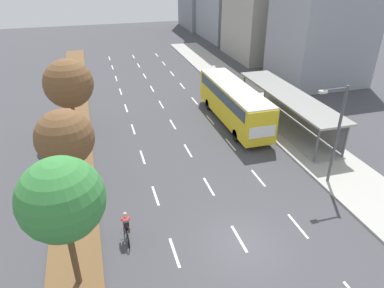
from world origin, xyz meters
name	(u,v)px	position (x,y,z in m)	size (l,w,h in m)	color
ground_plane	(243,245)	(0.00, 0.00, 0.00)	(140.00, 140.00, 0.00)	#424247
median_strip	(75,114)	(-8.30, 20.00, 0.06)	(2.60, 52.00, 0.12)	brown
sidewalk_right	(247,96)	(9.25, 20.00, 0.07)	(4.50, 52.00, 0.15)	#ADAAA3
lane_divider_left	(129,118)	(-3.50, 17.83, 0.00)	(0.14, 46.66, 0.01)	white
lane_divider_center	(167,114)	(0.00, 17.83, 0.00)	(0.14, 46.66, 0.01)	white
lane_divider_right	(202,110)	(3.50, 17.83, 0.00)	(0.14, 46.66, 0.01)	white
bus_shelter	(290,106)	(9.53, 12.21, 1.87)	(2.90, 13.37, 2.86)	gray
bus	(234,100)	(5.25, 14.33, 2.07)	(2.54, 11.29, 3.37)	yellow
cyclist	(127,228)	(-5.63, 2.07, 0.79)	(0.46, 1.82, 1.71)	black
median_tree_nearest	(61,200)	(-8.10, -0.13, 4.70)	(3.47, 3.47, 6.34)	brown
median_tree_second	(65,138)	(-8.34, 7.63, 3.65)	(3.49, 3.49, 5.28)	brown
median_tree_third	(68,84)	(-8.11, 15.38, 4.48)	(3.79, 3.79, 6.27)	brown
streetlight	(336,130)	(7.42, 3.68, 3.89)	(1.91, 0.24, 6.50)	#4C4C51
building_near_right	(322,28)	(19.01, 22.67, 6.06)	(9.26, 8.29, 12.13)	#8E939E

